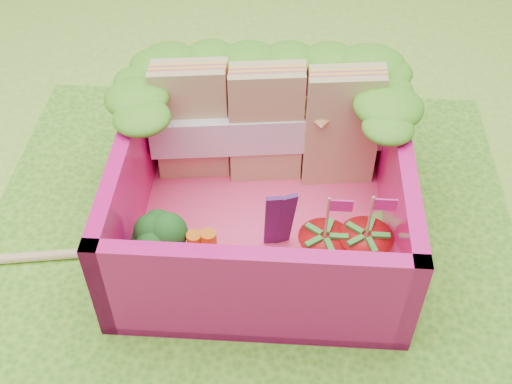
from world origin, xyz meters
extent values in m
plane|color=#88BE35|center=(0.00, 0.00, 0.00)|extent=(14.00, 14.00, 0.00)
cube|color=#499722|center=(0.00, 0.00, 0.01)|extent=(2.60, 2.60, 0.03)
cube|color=#FF4177|center=(0.06, 0.18, 0.06)|extent=(1.30, 1.30, 0.05)
cube|color=#DF1275|center=(0.06, 0.80, 0.31)|extent=(1.30, 0.07, 0.55)
cube|color=#DF1275|center=(0.06, -0.43, 0.31)|extent=(1.30, 0.07, 0.55)
cube|color=#DF1275|center=(-0.55, 0.18, 0.31)|extent=(0.07, 1.30, 0.55)
cube|color=#DF1275|center=(0.68, 0.18, 0.31)|extent=(0.07, 1.30, 0.55)
ellipsoid|color=#40901A|center=(-0.44, 0.76, 0.64)|extent=(0.30, 0.30, 0.11)
ellipsoid|color=#40901A|center=(-0.24, 0.76, 0.64)|extent=(0.30, 0.30, 0.11)
ellipsoid|color=#40901A|center=(-0.04, 0.76, 0.64)|extent=(0.30, 0.30, 0.11)
ellipsoid|color=#40901A|center=(0.16, 0.76, 0.64)|extent=(0.30, 0.30, 0.11)
ellipsoid|color=#40901A|center=(0.36, 0.76, 0.64)|extent=(0.30, 0.30, 0.11)
ellipsoid|color=#40901A|center=(0.56, 0.76, 0.64)|extent=(0.30, 0.30, 0.11)
ellipsoid|color=#40901A|center=(-0.52, 0.28, 0.64)|extent=(0.27, 0.27, 0.10)
ellipsoid|color=#40901A|center=(-0.52, 0.42, 0.64)|extent=(0.27, 0.27, 0.10)
ellipsoid|color=#40901A|center=(-0.52, 0.56, 0.64)|extent=(0.27, 0.27, 0.10)
ellipsoid|color=#40901A|center=(-0.52, 0.70, 0.64)|extent=(0.27, 0.27, 0.10)
ellipsoid|color=#40901A|center=(0.64, 0.28, 0.64)|extent=(0.27, 0.27, 0.10)
ellipsoid|color=#40901A|center=(0.64, 0.42, 0.64)|extent=(0.27, 0.27, 0.10)
ellipsoid|color=#40901A|center=(0.64, 0.56, 0.64)|extent=(0.27, 0.27, 0.10)
ellipsoid|color=#40901A|center=(0.64, 0.70, 0.64)|extent=(0.27, 0.27, 0.10)
cube|color=tan|center=(-0.31, 0.54, 0.40)|extent=(0.38, 0.19, 0.64)
cube|color=tan|center=(0.06, 0.54, 0.40)|extent=(0.38, 0.19, 0.64)
cube|color=tan|center=(0.43, 0.54, 0.40)|extent=(0.38, 0.19, 0.64)
cube|color=white|center=(0.06, 0.54, 0.37)|extent=(1.16, 0.30, 0.20)
cylinder|color=#5E9E4C|center=(-0.42, -0.11, 0.14)|extent=(0.12, 0.12, 0.13)
ellipsoid|color=#144B19|center=(-0.42, -0.11, 0.27)|extent=(0.32, 0.32, 0.12)
cylinder|color=orange|center=(-0.22, -0.13, 0.20)|extent=(0.07, 0.07, 0.23)
cylinder|color=orange|center=(-0.15, -0.14, 0.21)|extent=(0.07, 0.07, 0.26)
cube|color=#39164E|center=(0.12, 0.01, 0.27)|extent=(0.07, 0.03, 0.38)
cube|color=#39164E|center=(0.17, 0.02, 0.27)|extent=(0.07, 0.04, 0.38)
cone|color=red|center=(0.34, -0.11, 0.20)|extent=(0.23, 0.23, 0.23)
cylinder|color=tan|center=(0.34, -0.11, 0.43)|extent=(0.01, 0.01, 0.24)
cube|color=#DA248A|center=(0.39, -0.11, 0.51)|extent=(0.10, 0.01, 0.06)
cone|color=red|center=(0.52, -0.10, 0.20)|extent=(0.24, 0.24, 0.24)
cylinder|color=tan|center=(0.52, -0.10, 0.44)|extent=(0.01, 0.01, 0.24)
cube|color=#DA248A|center=(0.57, -0.10, 0.52)|extent=(0.10, 0.01, 0.06)
cube|color=#63AF37|center=(0.56, 0.14, 0.11)|extent=(0.29, 0.26, 0.05)
cube|color=#63AF37|center=(0.56, -0.14, 0.11)|extent=(0.31, 0.22, 0.05)
cube|color=#63AF37|center=(0.23, -0.16, 0.11)|extent=(0.25, 0.29, 0.05)
cube|color=#DBB278|center=(-1.15, -0.11, 0.05)|extent=(2.06, 0.38, 0.04)
cube|color=#DBB278|center=(-1.10, -0.10, 0.05)|extent=(2.06, 0.38, 0.04)
camera|label=1|loc=(0.16, -1.93, 2.40)|focal=45.00mm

